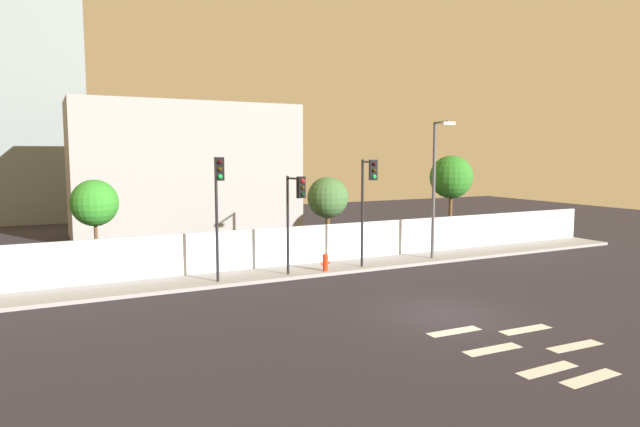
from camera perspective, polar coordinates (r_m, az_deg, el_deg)
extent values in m
plane|color=#27242D|center=(19.40, 12.88, -10.08)|extent=(80.00, 80.00, 0.00)
cube|color=gray|center=(26.02, 1.21, -5.62)|extent=(36.00, 2.40, 0.15)
cube|color=silver|center=(26.97, -0.08, -3.09)|extent=(36.00, 0.18, 1.80)
cube|color=silver|center=(15.32, 26.10, -14.98)|extent=(1.82, 0.51, 0.01)
cube|color=silver|center=(15.45, 22.36, -14.64)|extent=(1.81, 0.48, 0.01)
cube|color=silver|center=(17.49, 24.78, -12.29)|extent=(1.82, 0.51, 0.01)
cube|color=silver|center=(16.41, 17.35, -13.21)|extent=(1.81, 0.50, 0.01)
cube|color=silver|center=(18.47, 20.40, -11.13)|extent=(1.81, 0.50, 0.01)
cube|color=silver|center=(17.66, 13.65, -11.71)|extent=(1.81, 0.50, 0.01)
cylinder|color=black|center=(22.88, -10.59, -0.67)|extent=(0.12, 0.12, 5.10)
cylinder|color=black|center=(22.20, -10.52, 5.47)|extent=(0.23, 1.06, 0.08)
cube|color=black|center=(21.68, -10.30, 4.54)|extent=(0.37, 0.25, 0.90)
sphere|color=black|center=(21.56, -10.27, 5.25)|extent=(0.18, 0.18, 0.18)
sphere|color=#33260A|center=(21.56, -10.26, 4.50)|extent=(0.18, 0.18, 0.18)
sphere|color=#19F24C|center=(21.57, -10.24, 3.76)|extent=(0.18, 0.18, 0.18)
cylinder|color=black|center=(25.68, 4.37, 0.01)|extent=(0.12, 0.12, 4.98)
cylinder|color=black|center=(25.00, 4.95, 5.32)|extent=(0.24, 1.18, 0.08)
cube|color=black|center=(24.47, 5.50, 4.48)|extent=(0.36, 0.25, 0.90)
sphere|color=black|center=(24.35, 5.62, 5.11)|extent=(0.18, 0.18, 0.18)
sphere|color=#33260A|center=(24.36, 5.61, 4.45)|extent=(0.18, 0.18, 0.18)
sphere|color=#19F24C|center=(24.37, 5.61, 3.79)|extent=(0.18, 0.18, 0.18)
cylinder|color=black|center=(23.99, -3.33, -1.24)|extent=(0.12, 0.12, 4.29)
cylinder|color=black|center=(23.44, -2.68, 3.62)|extent=(0.28, 0.95, 0.08)
cube|color=black|center=(23.07, -1.97, 2.71)|extent=(0.37, 0.27, 0.90)
sphere|color=red|center=(22.96, -1.79, 3.37)|extent=(0.18, 0.18, 0.18)
sphere|color=#33260A|center=(22.98, -1.79, 2.67)|extent=(0.18, 0.18, 0.18)
sphere|color=black|center=(23.00, -1.79, 1.97)|extent=(0.18, 0.18, 0.18)
cylinder|color=#4C4C51|center=(28.20, 11.62, 2.30)|extent=(0.16, 0.16, 6.80)
cylinder|color=#4C4C51|center=(27.54, 12.42, 9.17)|extent=(0.43, 1.42, 0.10)
cube|color=beige|center=(26.89, 13.09, 9.02)|extent=(0.64, 0.37, 0.16)
cylinder|color=red|center=(24.91, 0.56, -5.23)|extent=(0.24, 0.24, 0.63)
sphere|color=red|center=(24.84, 0.56, -4.43)|extent=(0.26, 0.26, 0.26)
cylinder|color=red|center=(24.83, 0.21, -5.19)|extent=(0.10, 0.09, 0.09)
cylinder|color=red|center=(24.98, 0.91, -5.13)|extent=(0.10, 0.09, 0.09)
cylinder|color=brown|center=(25.62, -22.02, -3.28)|extent=(0.15, 0.15, 2.76)
sphere|color=#2D8327|center=(25.39, -22.20, 1.02)|extent=(1.99, 1.99, 1.99)
cylinder|color=brown|center=(28.78, 0.79, -2.04)|extent=(0.24, 0.24, 2.57)
sphere|color=#3D6735|center=(28.58, 0.80, 1.67)|extent=(2.13, 2.13, 2.13)
cylinder|color=brown|center=(33.26, 13.26, -0.41)|extent=(0.21, 0.21, 3.37)
sphere|color=#2A7322|center=(33.08, 13.36, 3.68)|extent=(2.49, 2.49, 2.49)
cube|color=gray|center=(38.81, -13.60, 4.48)|extent=(14.74, 6.00, 8.76)
cube|color=gray|center=(50.69, -27.44, 16.44)|extent=(6.94, 5.00, 30.08)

